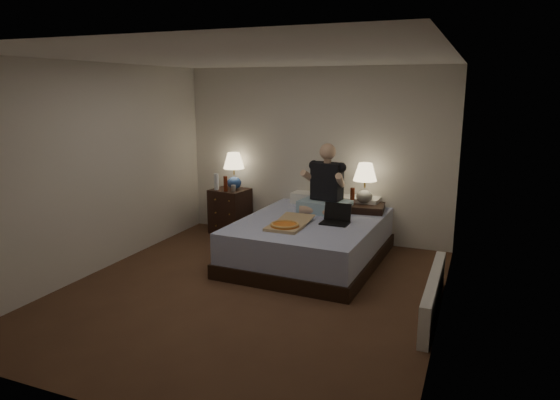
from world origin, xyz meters
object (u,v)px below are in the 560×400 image
at_px(water_bottle, 216,182).
at_px(beer_bottle_left, 226,184).
at_px(nightstand_right, 365,227).
at_px(beer_bottle_right, 352,196).
at_px(bed, 311,240).
at_px(pizza_box, 285,226).
at_px(lamp_left, 234,171).
at_px(laptop, 335,215).
at_px(person, 326,178).
at_px(radiator, 433,295).
at_px(lamp_right, 365,183).
at_px(nightstand_left, 230,211).
at_px(soda_can, 234,188).

relative_size(water_bottle, beer_bottle_left, 1.09).
bearing_deg(nightstand_right, beer_bottle_right, -167.12).
bearing_deg(bed, beer_bottle_right, 61.20).
relative_size(nightstand_right, pizza_box, 0.85).
height_order(water_bottle, beer_bottle_left, water_bottle).
relative_size(water_bottle, pizza_box, 0.33).
bearing_deg(lamp_left, beer_bottle_left, -100.53).
relative_size(lamp_left, laptop, 1.65).
bearing_deg(nightstand_right, beer_bottle_left, 176.02).
xyz_separation_m(person, pizza_box, (-0.20, -0.97, -0.43)).
bearing_deg(beer_bottle_left, laptop, -20.69).
distance_m(beer_bottle_right, laptop, 0.75).
xyz_separation_m(bed, radiator, (1.63, -1.05, -0.08)).
bearing_deg(lamp_right, beer_bottle_right, -141.19).
bearing_deg(nightstand_right, nightstand_left, 171.91).
bearing_deg(pizza_box, nightstand_left, 137.68).
distance_m(person, pizza_box, 1.08).
relative_size(lamp_left, beer_bottle_right, 2.43).
bearing_deg(nightstand_right, bed, -134.81).
relative_size(bed, beer_bottle_left, 9.63).
distance_m(bed, nightstand_right, 0.88).
bearing_deg(pizza_box, radiator, -15.38).
distance_m(beer_bottle_left, pizza_box, 1.84).
xyz_separation_m(lamp_right, person, (-0.46, -0.32, 0.09)).
bearing_deg(water_bottle, radiator, -26.70).
bearing_deg(lamp_right, lamp_left, 177.83).
relative_size(bed, pizza_box, 2.92).
distance_m(bed, soda_can, 1.64).
bearing_deg(soda_can, person, -7.92).
bearing_deg(laptop, beer_bottle_right, 88.34).
distance_m(water_bottle, radiator, 3.83).
bearing_deg(person, laptop, -53.35).
bearing_deg(lamp_left, person, -14.10).
bearing_deg(water_bottle, lamp_right, 2.26).
relative_size(lamp_left, person, 0.60).
xyz_separation_m(person, laptop, (0.29, -0.53, -0.35)).
bearing_deg(soda_can, water_bottle, 175.88).
relative_size(soda_can, laptop, 0.29).
height_order(bed, beer_bottle_right, beer_bottle_right).
xyz_separation_m(nightstand_left, beer_bottle_right, (1.95, -0.13, 0.42)).
height_order(beer_bottle_right, laptop, beer_bottle_right).
bearing_deg(radiator, lamp_left, 149.43).
bearing_deg(nightstand_right, laptop, -110.40).
xyz_separation_m(lamp_right, soda_can, (-1.96, -0.11, -0.20)).
relative_size(bed, radiator, 1.38).
xyz_separation_m(beer_bottle_right, radiator, (1.26, -1.68, -0.56)).
height_order(person, pizza_box, person).
bearing_deg(beer_bottle_right, laptop, -92.50).
xyz_separation_m(bed, nightstand_right, (0.55, 0.68, 0.05)).
relative_size(laptop, pizza_box, 0.45).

